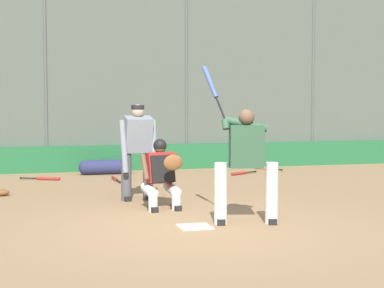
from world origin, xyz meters
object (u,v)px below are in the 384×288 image
at_px(spare_bat_by_padding, 45,179).
at_px(spare_bat_third_base_side, 241,173).
at_px(spare_bat_first_base_side, 115,179).
at_px(umpire_home, 138,149).
at_px(equipment_bag_dugout_side, 105,167).
at_px(baseball_loose, 270,198).
at_px(spare_bat_near_backstop, 265,168).
at_px(batter_at_plate, 246,162).
at_px(catcher_behind_plate, 162,173).

bearing_deg(spare_bat_by_padding, spare_bat_third_base_side, 24.74).
bearing_deg(spare_bat_first_base_side, umpire_home, 177.57).
relative_size(spare_bat_by_padding, spare_bat_first_base_side, 0.99).
height_order(umpire_home, equipment_bag_dugout_side, umpire_home).
bearing_deg(baseball_loose, spare_bat_near_backstop, -110.20).
xyz_separation_m(batter_at_plate, spare_bat_first_base_side, (1.10, -5.14, -0.83)).
bearing_deg(spare_bat_by_padding, catcher_behind_plate, -42.31).
bearing_deg(spare_bat_by_padding, spare_bat_near_backstop, 33.90).
bearing_deg(spare_bat_by_padding, umpire_home, -39.59).
height_order(spare_bat_third_base_side, equipment_bag_dugout_side, equipment_bag_dugout_side).
height_order(spare_bat_near_backstop, spare_bat_third_base_side, same).
xyz_separation_m(catcher_behind_plate, equipment_bag_dugout_side, (0.28, -4.90, -0.40)).
height_order(umpire_home, baseball_loose, umpire_home).
height_order(batter_at_plate, spare_bat_by_padding, batter_at_plate).
xyz_separation_m(umpire_home, spare_bat_near_backstop, (-3.82, -3.91, -0.84)).
bearing_deg(spare_bat_by_padding, batter_at_plate, -39.60).
xyz_separation_m(spare_bat_third_base_side, spare_bat_first_base_side, (2.92, 0.34, -0.00)).
bearing_deg(catcher_behind_plate, equipment_bag_dugout_side, -93.02).
height_order(batter_at_plate, umpire_home, batter_at_plate).
height_order(catcher_behind_plate, spare_bat_third_base_side, catcher_behind_plate).
distance_m(spare_bat_near_backstop, spare_bat_third_base_side, 1.22).
bearing_deg(equipment_bag_dugout_side, spare_bat_near_backstop, 179.73).
height_order(catcher_behind_plate, spare_bat_by_padding, catcher_behind_plate).
distance_m(catcher_behind_plate, spare_bat_first_base_side, 3.76).
height_order(catcher_behind_plate, baseball_loose, catcher_behind_plate).
height_order(umpire_home, spare_bat_by_padding, umpire_home).
xyz_separation_m(spare_bat_by_padding, baseball_loose, (-3.60, 3.77, 0.00)).
bearing_deg(catcher_behind_plate, batter_at_plate, 115.30).
height_order(spare_bat_by_padding, spare_bat_first_base_side, same).
relative_size(catcher_behind_plate, baseball_loose, 14.87).
relative_size(batter_at_plate, spare_bat_by_padding, 2.61).
distance_m(batter_at_plate, spare_bat_first_base_side, 5.32).
distance_m(catcher_behind_plate, spare_bat_third_base_side, 4.91).
relative_size(baseball_loose, equipment_bag_dugout_side, 0.06).
distance_m(spare_bat_by_padding, equipment_bag_dugout_side, 1.56).
xyz_separation_m(catcher_behind_plate, spare_bat_first_base_side, (0.22, -3.72, -0.54)).
distance_m(umpire_home, spare_bat_near_backstop, 5.53).
relative_size(umpire_home, spare_bat_first_base_side, 1.93).
relative_size(batter_at_plate, spare_bat_third_base_side, 2.90).
relative_size(umpire_home, spare_bat_near_backstop, 2.33).
distance_m(batter_at_plate, umpire_home, 2.63).
bearing_deg(umpire_home, spare_bat_third_base_side, -138.50).
bearing_deg(spare_bat_by_padding, spare_bat_first_base_side, 8.86).
bearing_deg(batter_at_plate, spare_bat_first_base_side, -66.49).
height_order(spare_bat_by_padding, equipment_bag_dugout_side, equipment_bag_dugout_side).
xyz_separation_m(baseball_loose, equipment_bag_dugout_side, (2.24, -4.52, 0.13)).
xyz_separation_m(umpire_home, baseball_loose, (-2.16, 0.59, -0.84)).
bearing_deg(equipment_bag_dugout_side, spare_bat_first_base_side, 93.17).
xyz_separation_m(spare_bat_near_backstop, spare_bat_third_base_side, (0.90, 0.82, 0.00)).
bearing_deg(spare_bat_third_base_side, equipment_bag_dugout_side, -45.37).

